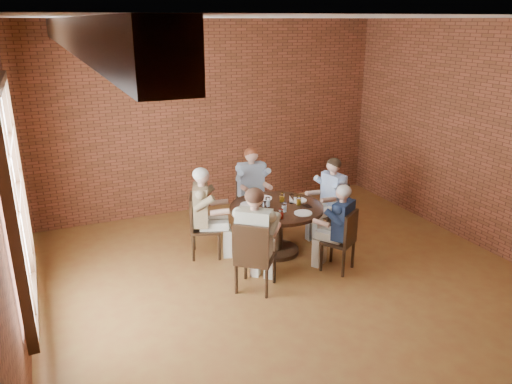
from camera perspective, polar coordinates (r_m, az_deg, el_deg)
name	(u,v)px	position (r m, az deg, el deg)	size (l,w,h in m)	color
floor	(301,292)	(6.68, 5.19, -11.36)	(7.00, 7.00, 0.00)	brown
ceiling	(311,17)	(5.76, 6.26, 19.21)	(7.00, 7.00, 0.00)	white
wall_back	(211,118)	(9.13, -5.17, 8.45)	(7.00, 7.00, 0.00)	brown
wall_left	(5,207)	(5.30, -26.73, -1.49)	(7.00, 7.00, 0.00)	brown
wall_right	(503,142)	(8.07, 26.37, 5.11)	(7.00, 7.00, 0.00)	brown
ceiling_beam	(74,32)	(5.03, -20.05, 16.77)	(0.22, 6.90, 0.26)	#311F10
window	(15,197)	(5.69, -25.83, -0.56)	(0.10, 2.16, 2.36)	white
dining_table	(276,220)	(7.50, 2.34, -3.23)	(1.40, 1.40, 0.75)	#311F10
chair_a	(334,207)	(8.15, 8.87, -1.75)	(0.48, 0.48, 0.94)	#311F10
diner_a	(330,199)	(8.04, 8.46, -0.82)	(0.53, 0.65, 1.33)	#4165AA
chair_b	(250,196)	(8.55, -0.64, -0.43)	(0.47, 0.47, 0.96)	#311F10
diner_b	(252,188)	(8.42, -0.45, 0.45)	(0.55, 0.68, 1.37)	#8B9DB1
chair_c	(200,223)	(7.46, -6.47, -3.59)	(0.56, 0.56, 0.96)	#311F10
diner_c	(205,213)	(7.39, -5.82, -2.37)	(0.55, 0.68, 1.37)	brown
chair_d	(253,255)	(6.43, -0.29, -7.24)	(0.65, 0.65, 0.98)	#311F10
diner_d	(256,239)	(6.43, -0.05, -5.44)	(0.58, 0.71, 1.41)	#C6A99B
chair_e	(343,239)	(7.07, 9.95, -5.28)	(0.55, 0.55, 0.90)	#311F10
diner_e	(339,228)	(7.04, 9.45, -4.10)	(0.49, 0.60, 1.27)	#182643
plate_a	(298,200)	(7.67, 4.84, -0.94)	(0.26, 0.26, 0.01)	white
plate_b	(264,198)	(7.73, 0.88, -0.70)	(0.26, 0.26, 0.01)	white
plate_c	(249,205)	(7.47, -0.82, -1.45)	(0.26, 0.26, 0.01)	white
plate_d	(303,213)	(7.17, 5.41, -2.41)	(0.26, 0.26, 0.01)	white
glass_a	(292,199)	(7.54, 4.09, -0.77)	(0.07, 0.07, 0.14)	white
glass_b	(282,197)	(7.58, 2.99, -0.63)	(0.07, 0.07, 0.14)	white
glass_c	(254,196)	(7.63, -0.19, -0.49)	(0.07, 0.07, 0.14)	white
glass_d	(268,202)	(7.40, 1.34, -1.13)	(0.07, 0.07, 0.14)	white
glass_e	(264,206)	(7.22, 0.96, -1.64)	(0.07, 0.07, 0.14)	white
glass_f	(281,214)	(6.95, 2.86, -2.50)	(0.07, 0.07, 0.14)	white
glass_g	(284,207)	(7.20, 3.24, -1.74)	(0.07, 0.07, 0.14)	white
glass_h	(299,200)	(7.48, 4.91, -0.95)	(0.07, 0.07, 0.14)	white
smartphone	(307,206)	(7.45, 5.89, -1.61)	(0.08, 0.15, 0.01)	black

